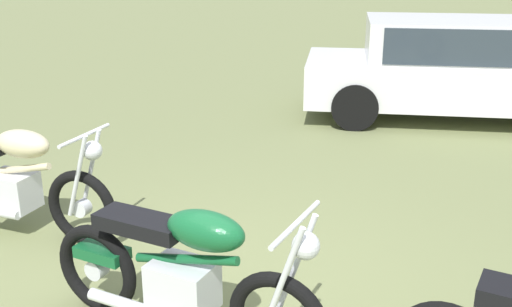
# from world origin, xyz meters

# --- Properties ---
(motorcycle_cream) EXTENTS (2.12, 0.79, 1.02)m
(motorcycle_cream) POSITION_xyz_m (-2.18, 0.10, 0.48)
(motorcycle_cream) COLOR black
(motorcycle_cream) RESTS_ON ground
(motorcycle_green) EXTENTS (2.01, 0.65, 1.02)m
(motorcycle_green) POSITION_xyz_m (0.07, -0.33, 0.48)
(motorcycle_green) COLOR black
(motorcycle_green) RESTS_ON ground
(car_white) EXTENTS (4.76, 3.43, 1.43)m
(car_white) POSITION_xyz_m (0.06, 5.96, 0.80)
(car_white) COLOR silver
(car_white) RESTS_ON ground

